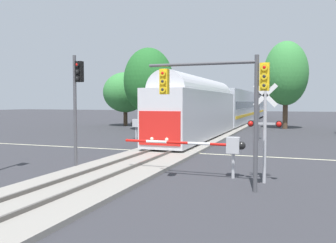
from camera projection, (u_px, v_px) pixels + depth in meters
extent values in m
plane|color=#333338|center=(168.00, 152.00, 23.52)|extent=(220.00, 220.00, 0.00)
cube|color=beige|center=(168.00, 152.00, 23.52)|extent=(44.00, 0.20, 0.01)
cube|color=gray|center=(168.00, 151.00, 23.51)|extent=(4.40, 80.00, 0.18)
cube|color=#56514C|center=(158.00, 148.00, 23.75)|extent=(0.10, 80.00, 0.14)
cube|color=#56514C|center=(178.00, 149.00, 23.26)|extent=(0.10, 80.00, 0.14)
cube|color=silver|center=(198.00, 114.00, 30.75)|extent=(3.00, 18.70, 3.90)
cube|color=red|center=(159.00, 128.00, 21.98)|extent=(2.76, 0.08, 2.15)
cylinder|color=silver|center=(198.00, 93.00, 30.64)|extent=(2.76, 16.83, 2.76)
sphere|color=#F4F2CC|center=(152.00, 139.00, 22.17)|extent=(0.24, 0.24, 0.24)
sphere|color=#F4F2CC|center=(167.00, 140.00, 21.83)|extent=(0.24, 0.24, 0.24)
cube|color=#B7BCC6|center=(236.00, 107.00, 50.62)|extent=(3.00, 21.84, 4.60)
cube|color=black|center=(247.00, 105.00, 50.09)|extent=(0.04, 19.66, 0.90)
cube|color=gold|center=(247.00, 115.00, 50.17)|extent=(0.04, 20.09, 0.36)
cube|color=#B7BCC6|center=(254.00, 105.00, 71.98)|extent=(3.00, 21.84, 4.60)
cube|color=black|center=(261.00, 104.00, 71.45)|extent=(0.04, 19.66, 0.90)
cube|color=gold|center=(261.00, 111.00, 71.53)|extent=(0.04, 20.09, 0.36)
cylinder|color=#B7B7BC|center=(233.00, 166.00, 15.37)|extent=(0.14, 0.14, 1.10)
cube|color=#B7B7BC|center=(233.00, 145.00, 15.32)|extent=(0.56, 0.40, 0.70)
sphere|color=black|center=(241.00, 145.00, 15.20)|extent=(0.36, 0.36, 0.36)
cylinder|color=red|center=(222.00, 145.00, 15.49)|extent=(1.03, 0.12, 0.12)
cylinder|color=white|center=(199.00, 144.00, 15.84)|extent=(1.03, 0.12, 0.12)
cylinder|color=red|center=(177.00, 143.00, 16.19)|extent=(1.03, 0.12, 0.12)
cylinder|color=white|center=(156.00, 142.00, 16.53)|extent=(1.03, 0.12, 0.12)
cylinder|color=red|center=(137.00, 141.00, 16.88)|extent=(1.03, 0.12, 0.12)
sphere|color=red|center=(127.00, 140.00, 17.05)|extent=(0.14, 0.14, 0.14)
cylinder|color=#B2B2B7|center=(265.00, 135.00, 14.38)|extent=(0.14, 0.14, 3.95)
cube|color=white|center=(265.00, 95.00, 14.27)|extent=(0.98, 0.05, 0.98)
cube|color=white|center=(265.00, 95.00, 14.27)|extent=(0.98, 0.05, 0.98)
cube|color=#B2B2B7|center=(265.00, 124.00, 14.35)|extent=(1.10, 0.08, 0.08)
cylinder|color=black|center=(251.00, 123.00, 14.44)|extent=(0.26, 0.18, 0.26)
cylinder|color=black|center=(279.00, 124.00, 14.07)|extent=(0.26, 0.18, 0.26)
sphere|color=red|center=(251.00, 124.00, 14.35)|extent=(0.20, 0.20, 0.20)
sphere|color=red|center=(279.00, 124.00, 13.98)|extent=(0.20, 0.20, 0.20)
cone|color=black|center=(266.00, 84.00, 14.26)|extent=(0.28, 0.28, 0.22)
cylinder|color=#B7B7BC|center=(136.00, 133.00, 31.61)|extent=(0.14, 0.14, 1.10)
cube|color=#B7B7BC|center=(136.00, 123.00, 31.56)|extent=(0.56, 0.40, 0.70)
sphere|color=black|center=(132.00, 123.00, 31.68)|extent=(0.36, 0.36, 0.36)
cylinder|color=red|center=(141.00, 123.00, 31.40)|extent=(0.94, 0.12, 0.13)
cylinder|color=white|center=(151.00, 123.00, 31.08)|extent=(0.94, 0.12, 0.13)
cylinder|color=red|center=(160.00, 123.00, 30.76)|extent=(0.94, 0.12, 0.13)
cylinder|color=white|center=(171.00, 123.00, 30.45)|extent=(0.94, 0.12, 0.13)
cylinder|color=red|center=(181.00, 124.00, 30.13)|extent=(0.94, 0.12, 0.13)
sphere|color=red|center=(186.00, 124.00, 29.97)|extent=(0.14, 0.14, 0.14)
cylinder|color=#4C4C51|center=(259.00, 111.00, 30.29)|extent=(0.16, 0.16, 5.18)
cube|color=black|center=(262.00, 90.00, 30.09)|extent=(0.34, 0.26, 1.00)
sphere|color=red|center=(262.00, 86.00, 29.93)|extent=(0.20, 0.20, 0.20)
cylinder|color=black|center=(262.00, 86.00, 29.91)|extent=(0.24, 0.10, 0.24)
sphere|color=#262626|center=(262.00, 90.00, 29.95)|extent=(0.20, 0.20, 0.20)
cylinder|color=black|center=(262.00, 90.00, 29.92)|extent=(0.24, 0.10, 0.24)
sphere|color=#262626|center=(262.00, 93.00, 29.97)|extent=(0.20, 0.20, 0.20)
cylinder|color=black|center=(262.00, 93.00, 29.94)|extent=(0.24, 0.10, 0.24)
cylinder|color=#4C4C51|center=(256.00, 124.00, 12.89)|extent=(0.16, 0.16, 5.03)
cube|color=gold|center=(265.00, 77.00, 12.70)|extent=(0.34, 0.26, 1.00)
sphere|color=red|center=(264.00, 67.00, 12.54)|extent=(0.20, 0.20, 0.20)
cylinder|color=gold|center=(264.00, 67.00, 12.51)|extent=(0.24, 0.10, 0.24)
sphere|color=#262626|center=(264.00, 77.00, 12.56)|extent=(0.20, 0.20, 0.20)
cylinder|color=gold|center=(264.00, 76.00, 12.53)|extent=(0.24, 0.10, 0.24)
sphere|color=#262626|center=(264.00, 86.00, 12.57)|extent=(0.20, 0.20, 0.20)
cylinder|color=gold|center=(264.00, 86.00, 12.55)|extent=(0.24, 0.10, 0.24)
cylinder|color=#4C4C51|center=(200.00, 64.00, 13.47)|extent=(4.20, 0.12, 0.12)
cube|color=gold|center=(164.00, 82.00, 14.00)|extent=(0.34, 0.26, 1.00)
sphere|color=red|center=(163.00, 73.00, 13.85)|extent=(0.20, 0.20, 0.20)
cylinder|color=gold|center=(163.00, 73.00, 13.82)|extent=(0.24, 0.10, 0.24)
sphere|color=#262626|center=(163.00, 81.00, 13.86)|extent=(0.20, 0.20, 0.20)
cylinder|color=gold|center=(163.00, 81.00, 13.83)|extent=(0.24, 0.10, 0.24)
sphere|color=#262626|center=(163.00, 90.00, 13.88)|extent=(0.20, 0.20, 0.20)
cylinder|color=gold|center=(163.00, 90.00, 13.85)|extent=(0.24, 0.10, 0.24)
cylinder|color=#4C4C51|center=(75.00, 113.00, 17.33)|extent=(0.16, 0.16, 5.60)
cube|color=black|center=(79.00, 72.00, 17.13)|extent=(0.34, 0.26, 1.00)
sphere|color=red|center=(78.00, 65.00, 16.97)|extent=(0.20, 0.20, 0.20)
cylinder|color=black|center=(77.00, 65.00, 16.94)|extent=(0.24, 0.10, 0.24)
sphere|color=#262626|center=(78.00, 71.00, 16.99)|extent=(0.20, 0.20, 0.20)
cylinder|color=black|center=(77.00, 71.00, 16.96)|extent=(0.24, 0.10, 0.24)
sphere|color=#262626|center=(78.00, 78.00, 17.00)|extent=(0.20, 0.20, 0.20)
cylinder|color=black|center=(77.00, 78.00, 16.98)|extent=(0.24, 0.10, 0.24)
cylinder|color=#4C3828|center=(125.00, 116.00, 49.50)|extent=(0.57, 0.57, 2.59)
ellipsoid|color=#38843D|center=(125.00, 92.00, 49.32)|extent=(6.17, 6.17, 5.59)
cylinder|color=#4C3828|center=(285.00, 113.00, 43.82)|extent=(0.61, 0.61, 3.90)
ellipsoid|color=#38843D|center=(286.00, 73.00, 43.55)|extent=(5.33, 5.33, 7.92)
cylinder|color=brown|center=(149.00, 118.00, 42.00)|extent=(0.46, 0.46, 2.89)
ellipsoid|color=#236628|center=(149.00, 81.00, 41.76)|extent=(5.88, 5.88, 7.81)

